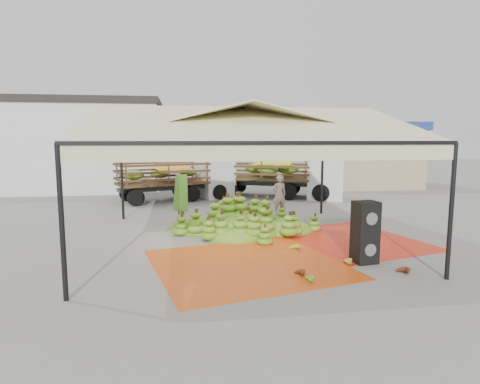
{
  "coord_description": "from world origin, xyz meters",
  "views": [
    {
      "loc": [
        -1.79,
        -11.76,
        3.08
      ],
      "look_at": [
        0.2,
        1.5,
        1.3
      ],
      "focal_mm": 30.0,
      "sensor_mm": 36.0,
      "label": 1
    }
  ],
  "objects": [
    {
      "name": "building_white",
      "position": [
        -10.0,
        14.0,
        2.71
      ],
      "size": [
        14.3,
        6.3,
        5.4
      ],
      "color": "silver",
      "rests_on": "ground"
    },
    {
      "name": "hand_red_b",
      "position": [
        3.19,
        -3.55,
        0.11
      ],
      "size": [
        0.57,
        0.51,
        0.22
      ],
      "primitive_type": "ellipsoid",
      "rotation": [
        0.0,
        0.0,
        0.27
      ],
      "color": "#592814",
      "rests_on": "ground"
    },
    {
      "name": "hand_green",
      "position": [
        0.86,
        -3.7,
        0.1
      ],
      "size": [
        0.5,
        0.43,
        0.21
      ],
      "primitive_type": "ellipsoid",
      "rotation": [
        0.0,
        0.0,
        -0.12
      ],
      "color": "#4D861B",
      "rests_on": "ground"
    },
    {
      "name": "vendor",
      "position": [
        2.16,
        3.89,
        0.82
      ],
      "size": [
        0.65,
        0.48,
        1.65
      ],
      "primitive_type": "imported",
      "rotation": [
        0.0,
        0.0,
        3.29
      ],
      "color": "gray",
      "rests_on": "ground"
    },
    {
      "name": "truck_left",
      "position": [
        -1.75,
        8.71,
        1.23
      ],
      "size": [
        6.13,
        3.84,
        1.99
      ],
      "rotation": [
        0.0,
        0.0,
        0.35
      ],
      "color": "#502E1A",
      "rests_on": "ground"
    },
    {
      "name": "hanging_bunches",
      "position": [
        1.97,
        -0.76,
        2.62
      ],
      "size": [
        1.74,
        0.24,
        0.2
      ],
      "color": "#3C861B",
      "rests_on": "ground"
    },
    {
      "name": "canopy_tent",
      "position": [
        0.0,
        0.0,
        3.3
      ],
      "size": [
        8.1,
        8.1,
        4.0
      ],
      "color": "black",
      "rests_on": "ground"
    },
    {
      "name": "building_tan",
      "position": [
        10.0,
        13.0,
        2.07
      ],
      "size": [
        6.3,
        5.3,
        4.1
      ],
      "color": "tan",
      "rests_on": "ground"
    },
    {
      "name": "tarp_right",
      "position": [
        3.13,
        -0.43,
        0.01
      ],
      "size": [
        5.01,
        5.16,
        0.01
      ],
      "primitive_type": "cube",
      "rotation": [
        0.0,
        0.0,
        0.25
      ],
      "color": "red",
      "rests_on": "ground"
    },
    {
      "name": "hand_yellow_a",
      "position": [
        2.18,
        -2.66,
        0.11
      ],
      "size": [
        0.58,
        0.52,
        0.23
      ],
      "primitive_type": "ellipsoid",
      "rotation": [
        0.0,
        0.0,
        -0.25
      ],
      "color": "#AE9222",
      "rests_on": "ground"
    },
    {
      "name": "hand_red_a",
      "position": [
        0.78,
        -3.33,
        0.11
      ],
      "size": [
        0.53,
        0.46,
        0.22
      ],
      "primitive_type": "ellipsoid",
      "rotation": [
        0.0,
        0.0,
        0.16
      ],
      "color": "#552913",
      "rests_on": "ground"
    },
    {
      "name": "tarp_left",
      "position": [
        -0.19,
        -2.29,
        0.01
      ],
      "size": [
        5.25,
        5.09,
        0.01
      ],
      "primitive_type": "cube",
      "rotation": [
        0.0,
        0.0,
        0.23
      ],
      "color": "#D04A13",
      "rests_on": "ground"
    },
    {
      "name": "banana_heap",
      "position": [
        0.31,
        1.4,
        0.55
      ],
      "size": [
        6.3,
        5.77,
        1.1
      ],
      "primitive_type": "ellipsoid",
      "rotation": [
        0.0,
        0.0,
        -0.36
      ],
      "color": "#357418",
      "rests_on": "ground"
    },
    {
      "name": "hand_yellow_b",
      "position": [
        1.3,
        -1.25,
        0.11
      ],
      "size": [
        0.61,
        0.6,
        0.21
      ],
      "primitive_type": "ellipsoid",
      "rotation": [
        0.0,
        0.0,
        0.67
      ],
      "color": "gold",
      "rests_on": "ground"
    },
    {
      "name": "speaker_stack",
      "position": [
        2.73,
        -2.59,
        0.78
      ],
      "size": [
        0.62,
        0.56,
        1.55
      ],
      "rotation": [
        0.0,
        0.0,
        0.14
      ],
      "color": "black",
      "rests_on": "ground"
    },
    {
      "name": "truck_right",
      "position": [
        3.73,
        8.76,
        1.36
      ],
      "size": [
        6.78,
        4.49,
        2.21
      ],
      "rotation": [
        0.0,
        0.0,
        -0.39
      ],
      "color": "#4C3719",
      "rests_on": "ground"
    },
    {
      "name": "banana_leaves",
      "position": [
        -1.76,
        2.43,
        0.0
      ],
      "size": [
        0.96,
        1.36,
        3.7
      ],
      "primitive_type": null,
      "color": "#3D741F",
      "rests_on": "ground"
    },
    {
      "name": "ground",
      "position": [
        0.0,
        0.0,
        0.0
      ],
      "size": [
        90.0,
        90.0,
        0.0
      ],
      "primitive_type": "plane",
      "color": "slate",
      "rests_on": "ground"
    }
  ]
}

